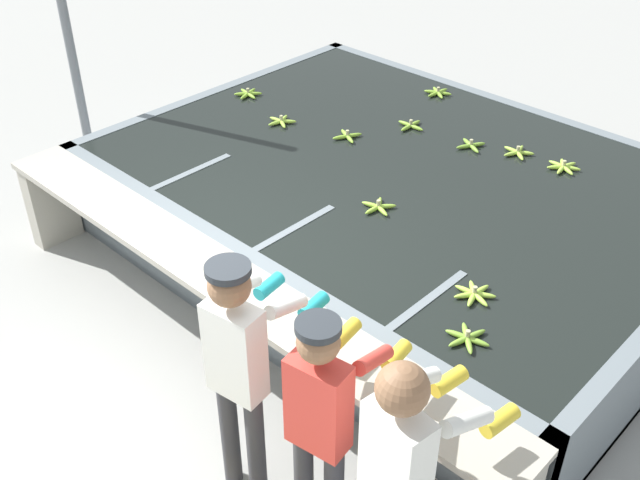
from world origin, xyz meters
TOP-DOWN VIEW (x-y plane):
  - ground_plane at (0.00, 0.00)m, footprint 80.00×80.00m
  - wash_tank at (0.00, 2.24)m, footprint 4.86×3.59m
  - work_ledge at (0.00, 0.23)m, footprint 4.86×0.45m
  - worker_0 at (0.93, -0.37)m, footprint 0.47×0.74m
  - worker_1 at (1.48, -0.30)m, footprint 0.48×0.74m
  - worker_2 at (2.04, -0.38)m, footprint 0.47×0.74m
  - banana_bunch_floating_0 at (-0.69, 2.31)m, footprint 0.27×0.27m
  - banana_bunch_floating_1 at (-0.41, 2.88)m, footprint 0.28×0.28m
  - banana_bunch_floating_2 at (1.62, 0.82)m, footprint 0.28×0.28m
  - banana_bunch_floating_3 at (-2.04, 2.33)m, footprint 0.28×0.28m
  - banana_bunch_floating_4 at (1.41, 1.20)m, footprint 0.28×0.28m
  - banana_bunch_floating_5 at (0.28, 1.59)m, footprint 0.28×0.27m
  - banana_bunch_floating_6 at (0.57, 3.10)m, footprint 0.27×0.28m
  - banana_bunch_floating_7 at (0.99, 3.14)m, footprint 0.28×0.28m
  - banana_bunch_floating_8 at (-0.68, 3.66)m, footprint 0.27×0.28m
  - banana_bunch_floating_9 at (-1.34, 2.12)m, footprint 0.27×0.28m
  - banana_bunch_floating_10 at (0.21, 2.93)m, footprint 0.26×0.26m
  - knife_0 at (0.77, 0.31)m, footprint 0.32×0.20m
  - support_post_left at (-3.11, 1.09)m, footprint 0.09×0.09m

SIDE VIEW (x-z plane):
  - ground_plane at x=0.00m, z-range 0.00..0.00m
  - wash_tank at x=0.00m, z-range -0.01..0.82m
  - work_ledge at x=0.00m, z-range 0.19..1.02m
  - knife_0 at x=0.77m, z-range 0.83..0.85m
  - banana_bunch_floating_4 at x=1.41m, z-range 0.81..0.88m
  - banana_bunch_floating_7 at x=0.99m, z-range 0.81..0.88m
  - banana_bunch_floating_2 at x=1.62m, z-range 0.81..0.88m
  - banana_bunch_floating_3 at x=-2.04m, z-range 0.81..0.88m
  - banana_bunch_floating_8 at x=-0.68m, z-range 0.81..0.88m
  - banana_bunch_floating_5 at x=0.28m, z-range 0.81..0.88m
  - banana_bunch_floating_6 at x=0.57m, z-range 0.81..0.88m
  - banana_bunch_floating_9 at x=-1.34m, z-range 0.81..0.88m
  - banana_bunch_floating_0 at x=-0.69m, z-range 0.81..0.88m
  - banana_bunch_floating_1 at x=-0.41m, z-range 0.81..0.88m
  - banana_bunch_floating_10 at x=0.21m, z-range 0.81..0.88m
  - worker_1 at x=1.48m, z-range 0.17..1.77m
  - worker_0 at x=0.93m, z-range 0.18..1.87m
  - worker_2 at x=2.04m, z-range 0.18..1.92m
  - support_post_left at x=-3.11m, z-range 0.00..3.20m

